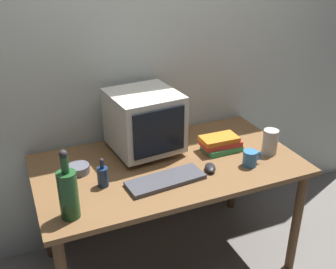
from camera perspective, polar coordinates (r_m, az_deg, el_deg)
ground_plane at (r=2.74m, az=0.00°, el=-17.51°), size 6.00×6.00×0.00m
back_wall at (r=2.52m, az=-4.34°, el=11.20°), size 4.00×0.08×2.50m
desk at (r=2.35m, az=0.00°, el=-5.85°), size 1.50×0.83×0.74m
crt_monitor at (r=2.35m, az=-3.41°, el=1.88°), size 0.41×0.42×0.37m
keyboard at (r=2.12m, az=-0.33°, el=-6.53°), size 0.43×0.19×0.02m
computer_mouse at (r=2.23m, az=6.04°, el=-4.74°), size 0.09×0.11×0.04m
bottle_tall at (r=1.87m, az=-14.04°, el=-8.05°), size 0.09×0.09×0.35m
bottle_short at (r=2.09m, az=-9.29°, el=-5.84°), size 0.06×0.06×0.16m
book_stack at (r=2.43m, az=7.51°, el=-1.30°), size 0.24×0.15×0.09m
mug at (r=2.30m, az=11.67°, el=-3.33°), size 0.12×0.08×0.09m
cd_spindle at (r=2.25m, az=-12.63°, el=-4.81°), size 0.12×0.12×0.04m
metal_canister at (r=2.45m, az=14.36°, el=-1.00°), size 0.09×0.09×0.15m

